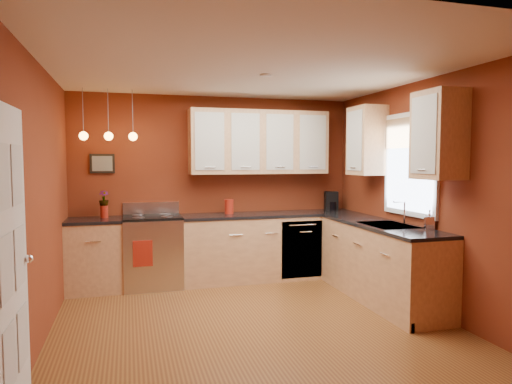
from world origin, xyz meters
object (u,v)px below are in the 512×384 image
object	(u,v)px
gas_range	(153,251)
sink	(388,227)
red_canister	(229,207)
soap_pump	(429,220)
coffee_maker	(331,202)

from	to	relation	value
gas_range	sink	size ratio (longest dim) A/B	1.59
red_canister	soap_pump	xyz separation A→B (m)	(1.80, -2.02, 0.01)
red_canister	coffee_maker	bearing A→B (deg)	1.72
red_canister	coffee_maker	world-z (taller)	coffee_maker
sink	soap_pump	world-z (taller)	sink
sink	red_canister	bearing A→B (deg)	134.61
red_canister	soap_pump	world-z (taller)	soap_pump
coffee_maker	soap_pump	world-z (taller)	coffee_maker
red_canister	soap_pump	distance (m)	2.70
gas_range	soap_pump	bearing A→B (deg)	-34.10
soap_pump	coffee_maker	bearing A→B (deg)	95.58
gas_range	soap_pump	size ratio (longest dim) A/B	5.10
coffee_maker	red_canister	bearing A→B (deg)	-163.05
sink	soap_pump	distance (m)	0.51
soap_pump	sink	bearing A→B (deg)	118.60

